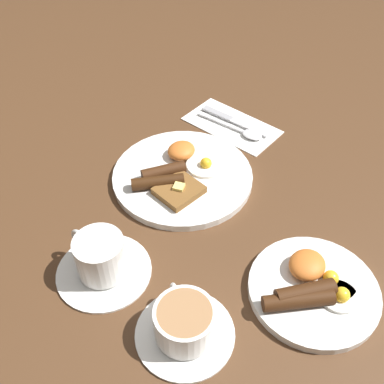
# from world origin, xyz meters

# --- Properties ---
(ground_plane) EXTENTS (3.00, 3.00, 0.00)m
(ground_plane) POSITION_xyz_m (0.00, 0.00, 0.00)
(ground_plane) COLOR #4C301C
(breakfast_plate_near) EXTENTS (0.29, 0.29, 0.04)m
(breakfast_plate_near) POSITION_xyz_m (0.00, -0.00, 0.01)
(breakfast_plate_near) COLOR white
(breakfast_plate_near) RESTS_ON ground_plane
(breakfast_plate_far) EXTENTS (0.21, 0.21, 0.04)m
(breakfast_plate_far) POSITION_xyz_m (0.08, 0.34, 0.01)
(breakfast_plate_far) COLOR white
(breakfast_plate_far) RESTS_ON ground_plane
(teacup_near) EXTENTS (0.16, 0.16, 0.08)m
(teacup_near) POSITION_xyz_m (0.26, 0.04, 0.03)
(teacup_near) COLOR white
(teacup_near) RESTS_ON ground_plane
(teacup_far) EXTENTS (0.15, 0.15, 0.06)m
(teacup_far) POSITION_xyz_m (0.26, 0.22, 0.03)
(teacup_far) COLOR white
(teacup_far) RESTS_ON ground_plane
(napkin) EXTENTS (0.12, 0.22, 0.01)m
(napkin) POSITION_xyz_m (-0.21, -0.03, 0.00)
(napkin) COLOR white
(napkin) RESTS_ON ground_plane
(knife) EXTENTS (0.02, 0.18, 0.01)m
(knife) POSITION_xyz_m (-0.22, -0.04, 0.01)
(knife) COLOR silver
(knife) RESTS_ON napkin
(spoon) EXTENTS (0.04, 0.17, 0.01)m
(spoon) POSITION_xyz_m (-0.20, 0.02, 0.01)
(spoon) COLOR silver
(spoon) RESTS_ON napkin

